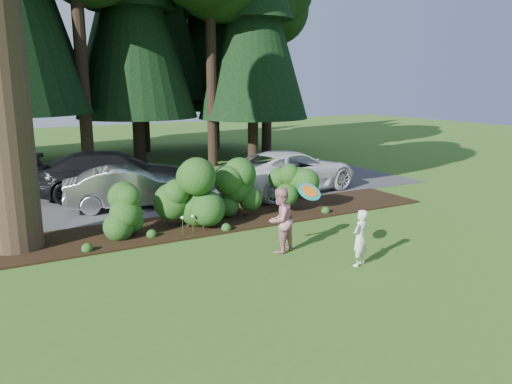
# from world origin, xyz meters

# --- Properties ---
(ground) EXTENTS (80.00, 80.00, 0.00)m
(ground) POSITION_xyz_m (0.00, 0.00, 0.00)
(ground) COLOR #3E641C
(ground) RESTS_ON ground
(mulch_bed) EXTENTS (16.00, 2.50, 0.05)m
(mulch_bed) POSITION_xyz_m (0.00, 3.25, 0.03)
(mulch_bed) COLOR black
(mulch_bed) RESTS_ON ground
(driveway) EXTENTS (22.00, 6.00, 0.03)m
(driveway) POSITION_xyz_m (0.00, 7.50, 0.01)
(driveway) COLOR #38383A
(driveway) RESTS_ON ground
(shrub_row) EXTENTS (6.53, 1.60, 1.61)m
(shrub_row) POSITION_xyz_m (0.77, 3.14, 0.81)
(shrub_row) COLOR #194515
(shrub_row) RESTS_ON ground
(lily_cluster) EXTENTS (0.69, 0.09, 0.57)m
(lily_cluster) POSITION_xyz_m (-0.30, 2.40, 0.50)
(lily_cluster) COLOR #194515
(lily_cluster) RESTS_ON ground
(car_silver_wagon) EXTENTS (4.29, 2.08, 1.35)m
(car_silver_wagon) POSITION_xyz_m (-1.02, 6.14, 0.71)
(car_silver_wagon) COLOR #BCBCC1
(car_silver_wagon) RESTS_ON driveway
(car_white_suv) EXTENTS (6.01, 3.62, 1.56)m
(car_white_suv) POSITION_xyz_m (4.99, 5.67, 0.81)
(car_white_suv) COLOR silver
(car_white_suv) RESTS_ON driveway
(car_dark_suv) EXTENTS (6.04, 3.58, 1.64)m
(car_dark_suv) POSITION_xyz_m (-1.01, 8.08, 0.85)
(car_dark_suv) COLOR black
(car_dark_suv) RESTS_ON driveway
(child) EXTENTS (0.56, 0.47, 1.31)m
(child) POSITION_xyz_m (2.09, -1.66, 0.65)
(child) COLOR white
(child) RESTS_ON ground
(adult) EXTENTS (0.96, 0.86, 1.61)m
(adult) POSITION_xyz_m (1.02, 0.02, 0.81)
(adult) COLOR #B11734
(adult) RESTS_ON ground
(frisbee) EXTENTS (0.53, 0.44, 0.34)m
(frisbee) POSITION_xyz_m (0.93, -1.28, 1.78)
(frisbee) COLOR teal
(frisbee) RESTS_ON ground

